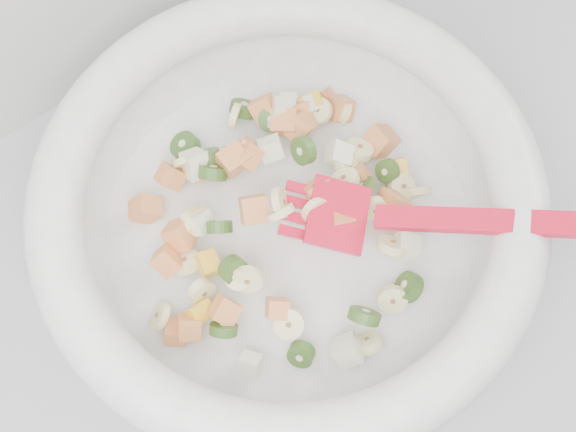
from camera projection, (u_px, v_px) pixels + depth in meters
counter at (273, 382)px, 1.06m from camera, size 2.00×0.60×0.90m
mixing_bowl at (288, 208)px, 0.61m from camera, size 0.42×0.42×0.13m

